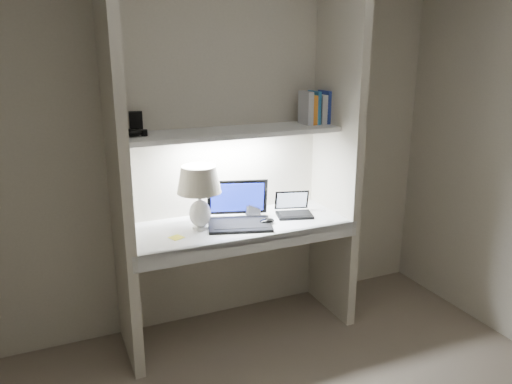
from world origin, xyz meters
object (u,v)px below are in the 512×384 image
laptop_main (239,214)px  laptop_netbook (293,209)px  table_lamp (199,187)px  speaker (252,205)px  book_row (316,108)px

laptop_main → laptop_netbook: bearing=17.4°
table_lamp → speaker: table_lamp is taller
table_lamp → book_row: book_row is taller
speaker → book_row: 0.79m
laptop_netbook → book_row: 0.71m
table_lamp → laptop_main: bearing=0.9°
laptop_netbook → book_row: book_row is taller
laptop_main → speaker: laptop_main is taller
laptop_main → book_row: (0.62, 0.11, 0.64)m
table_lamp → speaker: 0.47m
speaker → book_row: bearing=10.3°
laptop_main → speaker: (0.14, 0.11, 0.01)m
laptop_netbook → speaker: size_ratio=2.04×
laptop_netbook → speaker: laptop_netbook is taller
laptop_main → speaker: bearing=55.4°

